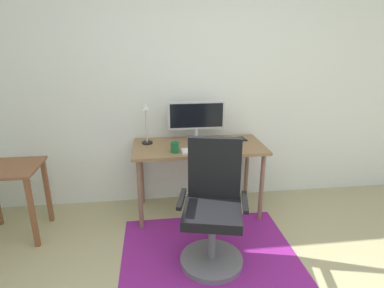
{
  "coord_description": "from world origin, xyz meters",
  "views": [
    {
      "loc": [
        -0.48,
        -1.14,
        1.76
      ],
      "look_at": [
        -0.13,
        1.57,
        0.85
      ],
      "focal_mm": 29.2,
      "sensor_mm": 36.0,
      "label": 1
    }
  ],
  "objects_px": {
    "desk": "(199,153)",
    "monitor": "(196,117)",
    "keyboard": "(204,150)",
    "office_chair": "(213,215)",
    "cell_phone": "(242,139)",
    "coffee_cup": "(175,147)",
    "computer_mouse": "(234,149)",
    "side_table": "(8,182)",
    "desk_lamp": "(146,117)"
  },
  "relations": [
    {
      "from": "coffee_cup",
      "to": "office_chair",
      "type": "distance_m",
      "value": 0.76
    },
    {
      "from": "desk",
      "to": "desk_lamp",
      "type": "bearing_deg",
      "value": 166.21
    },
    {
      "from": "coffee_cup",
      "to": "cell_phone",
      "type": "distance_m",
      "value": 0.81
    },
    {
      "from": "cell_phone",
      "to": "side_table",
      "type": "bearing_deg",
      "value": -178.06
    },
    {
      "from": "desk",
      "to": "coffee_cup",
      "type": "distance_m",
      "value": 0.34
    },
    {
      "from": "cell_phone",
      "to": "office_chair",
      "type": "distance_m",
      "value": 1.1
    },
    {
      "from": "desk_lamp",
      "to": "monitor",
      "type": "bearing_deg",
      "value": 5.09
    },
    {
      "from": "coffee_cup",
      "to": "cell_phone",
      "type": "height_order",
      "value": "coffee_cup"
    },
    {
      "from": "desk",
      "to": "office_chair",
      "type": "distance_m",
      "value": 0.83
    },
    {
      "from": "computer_mouse",
      "to": "cell_phone",
      "type": "distance_m",
      "value": 0.38
    },
    {
      "from": "monitor",
      "to": "keyboard",
      "type": "relative_size",
      "value": 1.37
    },
    {
      "from": "office_chair",
      "to": "side_table",
      "type": "height_order",
      "value": "office_chair"
    },
    {
      "from": "desk",
      "to": "cell_phone",
      "type": "xyz_separation_m",
      "value": [
        0.49,
        0.14,
        0.09
      ]
    },
    {
      "from": "side_table",
      "to": "desk",
      "type": "bearing_deg",
      "value": 6.97
    },
    {
      "from": "office_chair",
      "to": "side_table",
      "type": "bearing_deg",
      "value": 175.36
    },
    {
      "from": "keyboard",
      "to": "computer_mouse",
      "type": "relative_size",
      "value": 4.13
    },
    {
      "from": "desk",
      "to": "monitor",
      "type": "xyz_separation_m",
      "value": [
        0.0,
        0.17,
        0.34
      ]
    },
    {
      "from": "computer_mouse",
      "to": "desk_lamp",
      "type": "distance_m",
      "value": 0.93
    },
    {
      "from": "desk",
      "to": "computer_mouse",
      "type": "bearing_deg",
      "value": -32.13
    },
    {
      "from": "desk_lamp",
      "to": "office_chair",
      "type": "relative_size",
      "value": 0.4
    },
    {
      "from": "desk",
      "to": "keyboard",
      "type": "xyz_separation_m",
      "value": [
        0.03,
        -0.18,
        0.09
      ]
    },
    {
      "from": "desk",
      "to": "cell_phone",
      "type": "relative_size",
      "value": 9.41
    },
    {
      "from": "monitor",
      "to": "side_table",
      "type": "bearing_deg",
      "value": -167.57
    },
    {
      "from": "desk",
      "to": "keyboard",
      "type": "height_order",
      "value": "keyboard"
    },
    {
      "from": "cell_phone",
      "to": "computer_mouse",
      "type": "bearing_deg",
      "value": -124.44
    },
    {
      "from": "side_table",
      "to": "desk_lamp",
      "type": "bearing_deg",
      "value": 15.36
    },
    {
      "from": "keyboard",
      "to": "cell_phone",
      "type": "distance_m",
      "value": 0.57
    },
    {
      "from": "desk",
      "to": "monitor",
      "type": "height_order",
      "value": "monitor"
    },
    {
      "from": "desk",
      "to": "side_table",
      "type": "xyz_separation_m",
      "value": [
        -1.76,
        -0.22,
        -0.11
      ]
    },
    {
      "from": "desk",
      "to": "monitor",
      "type": "bearing_deg",
      "value": 89.99
    },
    {
      "from": "coffee_cup",
      "to": "cell_phone",
      "type": "relative_size",
      "value": 0.72
    },
    {
      "from": "keyboard",
      "to": "coffee_cup",
      "type": "relative_size",
      "value": 4.29
    },
    {
      "from": "computer_mouse",
      "to": "keyboard",
      "type": "bearing_deg",
      "value": 177.23
    },
    {
      "from": "computer_mouse",
      "to": "side_table",
      "type": "height_order",
      "value": "computer_mouse"
    },
    {
      "from": "coffee_cup",
      "to": "side_table",
      "type": "distance_m",
      "value": 1.53
    },
    {
      "from": "keyboard",
      "to": "office_chair",
      "type": "height_order",
      "value": "office_chair"
    },
    {
      "from": "keyboard",
      "to": "cell_phone",
      "type": "xyz_separation_m",
      "value": [
        0.47,
        0.32,
        -0.0
      ]
    },
    {
      "from": "computer_mouse",
      "to": "side_table",
      "type": "distance_m",
      "value": 2.09
    },
    {
      "from": "monitor",
      "to": "office_chair",
      "type": "distance_m",
      "value": 1.12
    },
    {
      "from": "desk",
      "to": "monitor",
      "type": "relative_size",
      "value": 2.23
    },
    {
      "from": "monitor",
      "to": "coffee_cup",
      "type": "height_order",
      "value": "monitor"
    },
    {
      "from": "monitor",
      "to": "coffee_cup",
      "type": "xyz_separation_m",
      "value": [
        -0.25,
        -0.35,
        -0.2
      ]
    },
    {
      "from": "desk",
      "to": "keyboard",
      "type": "relative_size",
      "value": 3.06
    },
    {
      "from": "coffee_cup",
      "to": "office_chair",
      "type": "xyz_separation_m",
      "value": [
        0.25,
        -0.61,
        -0.38
      ]
    },
    {
      "from": "keyboard",
      "to": "coffee_cup",
      "type": "distance_m",
      "value": 0.28
    },
    {
      "from": "desk",
      "to": "desk_lamp",
      "type": "height_order",
      "value": "desk_lamp"
    },
    {
      "from": "desk_lamp",
      "to": "side_table",
      "type": "xyz_separation_m",
      "value": [
        -1.25,
        -0.34,
        -0.48
      ]
    },
    {
      "from": "cell_phone",
      "to": "office_chair",
      "type": "xyz_separation_m",
      "value": [
        -0.49,
        -0.93,
        -0.33
      ]
    },
    {
      "from": "cell_phone",
      "to": "office_chair",
      "type": "height_order",
      "value": "office_chair"
    },
    {
      "from": "desk",
      "to": "cell_phone",
      "type": "height_order",
      "value": "cell_phone"
    }
  ]
}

